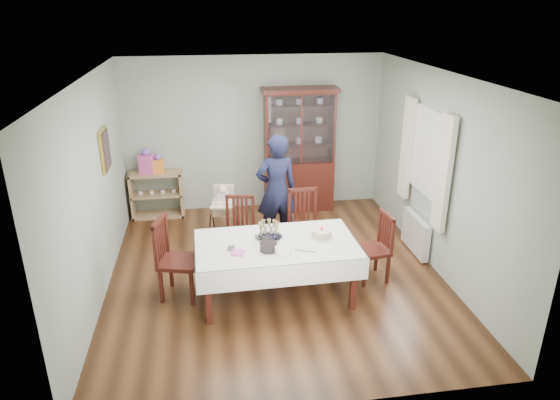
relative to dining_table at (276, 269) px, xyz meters
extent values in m
plane|color=#593319|center=(0.07, 0.58, -0.38)|extent=(5.00, 5.00, 0.00)
plane|color=#9EAA99|center=(0.07, 3.08, 0.97)|extent=(4.50, 0.00, 4.50)
plane|color=#9EAA99|center=(-2.18, 0.58, 0.97)|extent=(0.00, 5.00, 5.00)
plane|color=#9EAA99|center=(2.32, 0.58, 0.97)|extent=(0.00, 5.00, 5.00)
plane|color=white|center=(0.07, 0.58, 2.32)|extent=(5.00, 5.00, 0.00)
cube|color=#461911|center=(0.00, 0.00, 0.34)|extent=(1.92, 1.09, 0.06)
cube|color=silver|center=(0.00, 0.00, 0.37)|extent=(2.02, 1.19, 0.01)
cube|color=#461911|center=(0.82, 2.84, 0.07)|extent=(1.20, 0.45, 0.90)
cube|color=white|center=(0.82, 2.65, 1.12)|extent=(1.12, 0.01, 1.16)
cube|color=#461911|center=(0.82, 2.84, 1.76)|extent=(1.30, 0.48, 0.07)
cube|color=tan|center=(-1.68, 2.86, -0.36)|extent=(0.90, 0.38, 0.04)
cube|color=tan|center=(-1.68, 2.86, 0.02)|extent=(0.90, 0.38, 0.03)
cube|color=tan|center=(-1.68, 2.86, 0.40)|extent=(0.90, 0.38, 0.04)
cube|color=tan|center=(-2.10, 2.86, 0.02)|extent=(0.04, 0.38, 0.80)
cube|color=tan|center=(-1.26, 2.86, 0.02)|extent=(0.04, 0.38, 0.80)
cube|color=gold|center=(-2.15, 1.38, 1.27)|extent=(0.04, 0.48, 0.58)
cube|color=white|center=(2.29, 0.88, 1.17)|extent=(0.04, 1.02, 1.22)
cube|color=silver|center=(2.23, 0.26, 1.07)|extent=(0.07, 0.30, 1.55)
cube|color=silver|center=(2.23, 1.50, 1.07)|extent=(0.07, 0.30, 1.55)
cube|color=white|center=(2.23, 0.88, -0.08)|extent=(0.10, 0.80, 0.55)
cube|color=#461911|center=(-0.39, 0.97, 0.06)|extent=(0.50, 0.50, 0.05)
cube|color=#461911|center=(-0.36, 1.16, 0.32)|extent=(0.41, 0.11, 0.51)
cube|color=#461911|center=(0.56, 0.99, 0.08)|extent=(0.46, 0.46, 0.05)
cube|color=#461911|center=(0.56, 1.19, 0.35)|extent=(0.43, 0.05, 0.53)
cube|color=#461911|center=(-1.20, 0.20, 0.10)|extent=(0.58, 0.58, 0.05)
cube|color=#461911|center=(-1.41, 0.26, 0.39)|extent=(0.16, 0.45, 0.56)
cube|color=#461911|center=(1.32, 0.24, 0.04)|extent=(0.47, 0.47, 0.05)
cube|color=#461911|center=(1.51, 0.26, 0.30)|extent=(0.09, 0.40, 0.50)
imported|color=black|center=(0.22, 1.52, 0.48)|extent=(0.69, 0.51, 1.74)
cube|color=tan|center=(-0.58, 1.62, 0.23)|extent=(0.36, 0.33, 0.22)
cube|color=tan|center=(-0.58, 1.62, 0.41)|extent=(0.32, 0.11, 0.26)
cube|color=tan|center=(-0.58, 1.62, 0.30)|extent=(0.35, 0.21, 0.03)
cube|color=silver|center=(-0.58, 1.62, 0.37)|extent=(0.19, 0.16, 0.17)
sphere|color=beige|center=(-0.58, 1.62, 0.50)|extent=(0.14, 0.14, 0.14)
cylinder|color=silver|center=(-0.07, 0.15, 0.38)|extent=(0.35, 0.35, 0.01)
torus|color=silver|center=(-0.07, 0.15, 0.39)|extent=(0.35, 0.35, 0.01)
cylinder|color=white|center=(0.58, 0.06, 0.38)|extent=(0.29, 0.29, 0.02)
cylinder|color=brown|center=(0.58, 0.06, 0.43)|extent=(0.25, 0.25, 0.09)
cylinder|color=silver|center=(0.58, 0.06, 0.48)|extent=(0.25, 0.25, 0.01)
cylinder|color=#F24C4C|center=(0.58, 0.06, 0.52)|extent=(0.01, 0.01, 0.07)
sphere|color=yellow|center=(0.58, 0.06, 0.56)|extent=(0.02, 0.02, 0.02)
cylinder|color=black|center=(-0.12, -0.18, 0.43)|extent=(0.24, 0.24, 0.10)
cylinder|color=white|center=(0.04, -0.26, 0.42)|extent=(0.27, 0.27, 0.09)
cube|color=#DB50A6|center=(-0.49, -0.21, 0.39)|extent=(0.18, 0.18, 0.02)
cube|color=silver|center=(0.30, -0.28, 0.38)|extent=(0.25, 0.12, 0.01)
cube|color=#DB50A6|center=(-1.80, 2.84, 0.58)|extent=(0.27, 0.20, 0.33)
sphere|color=#E533B2|center=(-1.80, 2.84, 0.80)|extent=(0.13, 0.13, 0.13)
cube|color=orange|center=(-1.61, 2.84, 0.53)|extent=(0.18, 0.13, 0.23)
sphere|color=#E533B2|center=(-1.61, 2.84, 0.69)|extent=(0.11, 0.11, 0.11)
camera|label=1|loc=(-0.78, -5.44, 3.15)|focal=32.00mm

